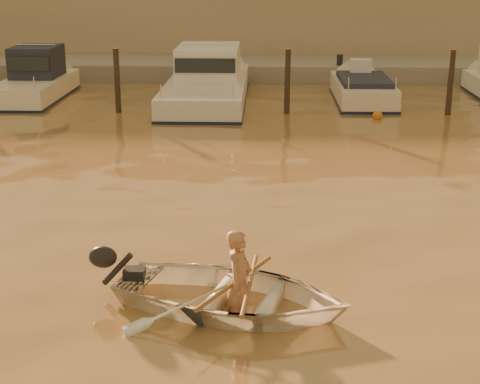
{
  "coord_description": "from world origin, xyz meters",
  "views": [
    {
      "loc": [
        -0.86,
        -8.89,
        4.63
      ],
      "look_at": [
        -1.29,
        3.29,
        0.75
      ],
      "focal_mm": 55.0,
      "sensor_mm": 36.0,
      "label": 1
    }
  ],
  "objects_px": {
    "moored_boat_2": "(207,82)",
    "moored_boat_3": "(362,94)",
    "moored_boat_1": "(34,81)",
    "waterfront_building": "(285,8)",
    "person": "(239,281)",
    "dinghy": "(232,295)"
  },
  "relations": [
    {
      "from": "moored_boat_3",
      "to": "moored_boat_2",
      "type": "bearing_deg",
      "value": 180.0
    },
    {
      "from": "dinghy",
      "to": "moored_boat_2",
      "type": "xyz_separation_m",
      "value": [
        -1.58,
        15.71,
        0.41
      ]
    },
    {
      "from": "moored_boat_2",
      "to": "person",
      "type": "bearing_deg",
      "value": -83.94
    },
    {
      "from": "waterfront_building",
      "to": "moored_boat_1",
      "type": "bearing_deg",
      "value": -128.74
    },
    {
      "from": "moored_boat_1",
      "to": "waterfront_building",
      "type": "height_order",
      "value": "waterfront_building"
    },
    {
      "from": "moored_boat_1",
      "to": "waterfront_building",
      "type": "xyz_separation_m",
      "value": [
        8.83,
        11.0,
        1.77
      ]
    },
    {
      "from": "person",
      "to": "moored_boat_3",
      "type": "height_order",
      "value": "person"
    },
    {
      "from": "dinghy",
      "to": "moored_boat_1",
      "type": "bearing_deg",
      "value": 41.62
    },
    {
      "from": "waterfront_building",
      "to": "moored_boat_2",
      "type": "bearing_deg",
      "value": -104.61
    },
    {
      "from": "moored_boat_1",
      "to": "moored_boat_2",
      "type": "distance_m",
      "value": 5.96
    },
    {
      "from": "person",
      "to": "moored_boat_2",
      "type": "xyz_separation_m",
      "value": [
        -1.67,
        15.74,
        0.19
      ]
    },
    {
      "from": "dinghy",
      "to": "moored_boat_2",
      "type": "relative_size",
      "value": 0.38
    },
    {
      "from": "moored_boat_3",
      "to": "waterfront_building",
      "type": "xyz_separation_m",
      "value": [
        -2.42,
        11.0,
        2.17
      ]
    },
    {
      "from": "dinghy",
      "to": "waterfront_building",
      "type": "relative_size",
      "value": 0.07
    },
    {
      "from": "moored_boat_1",
      "to": "waterfront_building",
      "type": "bearing_deg",
      "value": 51.26
    },
    {
      "from": "dinghy",
      "to": "moored_boat_2",
      "type": "distance_m",
      "value": 15.79
    },
    {
      "from": "moored_boat_2",
      "to": "dinghy",
      "type": "bearing_deg",
      "value": -84.27
    },
    {
      "from": "moored_boat_2",
      "to": "waterfront_building",
      "type": "bearing_deg",
      "value": 75.39
    },
    {
      "from": "moored_boat_2",
      "to": "moored_boat_3",
      "type": "xyz_separation_m",
      "value": [
        5.29,
        0.0,
        -0.4
      ]
    },
    {
      "from": "dinghy",
      "to": "person",
      "type": "bearing_deg",
      "value": -90.0
    },
    {
      "from": "person",
      "to": "moored_boat_2",
      "type": "bearing_deg",
      "value": 22.06
    },
    {
      "from": "dinghy",
      "to": "moored_boat_3",
      "type": "bearing_deg",
      "value": 2.71
    }
  ]
}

